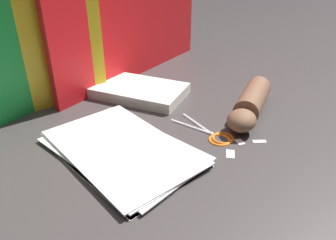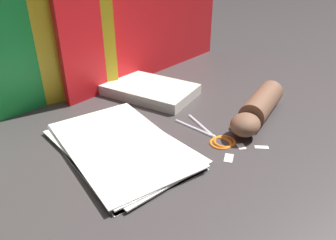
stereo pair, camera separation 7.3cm
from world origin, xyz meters
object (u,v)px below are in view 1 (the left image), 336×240
at_px(book_closed, 139,91).
at_px(hand_forearm, 250,104).
at_px(paper_stack, 121,149).
at_px(scissors, 212,133).

height_order(book_closed, hand_forearm, hand_forearm).
height_order(paper_stack, book_closed, book_closed).
bearing_deg(paper_stack, scissors, -25.63).
relative_size(book_closed, scissors, 1.74).
xyz_separation_m(book_closed, hand_forearm, (0.13, -0.30, 0.02)).
distance_m(paper_stack, scissors, 0.22).
bearing_deg(book_closed, hand_forearm, -67.24).
xyz_separation_m(paper_stack, hand_forearm, (0.35, -0.10, 0.03)).
distance_m(scissors, hand_forearm, 0.15).
distance_m(book_closed, scissors, 0.30).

